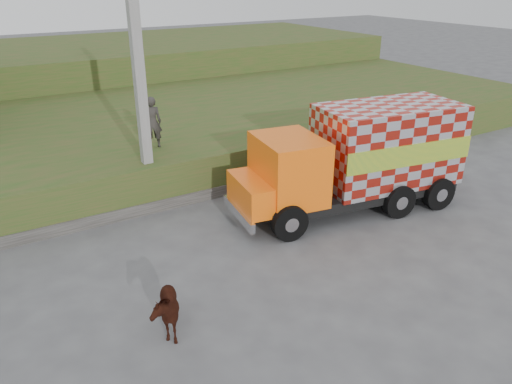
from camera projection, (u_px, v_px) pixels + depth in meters
ground at (249, 260)px, 13.22m from camera, size 120.00×120.00×0.00m
embankment at (127, 136)px, 20.73m from camera, size 40.00×12.00×1.50m
embankment_far at (62, 72)px, 29.81m from camera, size 40.00×12.00×3.00m
retaining_strip at (125, 211)px, 15.47m from camera, size 16.00×0.50×0.40m
utility_pole at (140, 80)px, 14.69m from camera, size 1.20×0.30×8.00m
cargo_truck at (360, 158)px, 15.56m from camera, size 7.60×3.47×3.27m
cow at (163, 308)px, 10.38m from camera, size 0.99×1.52×1.18m
pedestrian at (152, 122)px, 16.75m from camera, size 0.73×0.57×1.75m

